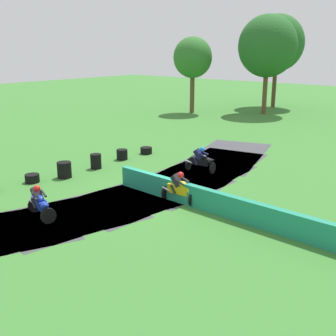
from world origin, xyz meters
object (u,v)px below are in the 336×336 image
Objects in this scene: tire_stack_mid_a at (32,178)px; tire_stack_far at (96,161)px; motorcycle_lead_blue at (40,202)px; motorcycle_trailing_black at (201,160)px; tire_stack_extra_b at (146,150)px; motorcycle_chase_yellow at (180,188)px; tire_stack_mid_b at (64,170)px; tire_stack_extra_a at (122,155)px.

tire_stack_far is (0.50, 3.59, 0.20)m from tire_stack_mid_a.
motorcycle_lead_blue is 9.06m from motorcycle_trailing_black.
tire_stack_mid_a is 0.97× the size of tire_stack_extra_b.
motorcycle_chase_yellow is at bearing 57.49° from motorcycle_lead_blue.
motorcycle_lead_blue reaches higher than tire_stack_extra_b.
tire_stack_mid_a is (-7.24, -2.39, -0.46)m from motorcycle_chase_yellow.
motorcycle_lead_blue is 4.86m from tire_stack_mid_a.
tire_stack_mid_b is 1.00× the size of tire_stack_far.
motorcycle_lead_blue is at bearing -29.10° from tire_stack_mid_a.
motorcycle_trailing_black reaches higher than tire_stack_mid_a.
motorcycle_chase_yellow reaches higher than motorcycle_lead_blue.
tire_stack_far is at bearing 91.48° from tire_stack_mid_b.
tire_stack_mid_b is at bearing 133.65° from motorcycle_lead_blue.
motorcycle_lead_blue is at bearing -96.60° from motorcycle_trailing_black.
tire_stack_far reaches higher than tire_stack_extra_a.
motorcycle_lead_blue reaches higher than tire_stack_mid_b.
motorcycle_chase_yellow reaches higher than tire_stack_far.
tire_stack_mid_a and tire_stack_extra_b have the same top height.
tire_stack_mid_b is at bearing -88.52° from tire_stack_far.
tire_stack_far is 1.26× the size of tire_stack_extra_a.
motorcycle_chase_yellow is at bearing -10.14° from tire_stack_far.
tire_stack_far is (-4.76, -3.06, -0.26)m from motorcycle_trailing_black.
motorcycle_trailing_black is 2.11× the size of tire_stack_mid_b.
tire_stack_extra_b is (0.33, 7.76, 0.00)m from tire_stack_mid_a.
motorcycle_chase_yellow is 7.64m from tire_stack_mid_a.
motorcycle_chase_yellow is 4.70m from motorcycle_trailing_black.
tire_stack_extra_b is (-4.93, 1.11, -0.46)m from motorcycle_trailing_black.
tire_stack_mid_b is 6.28m from tire_stack_extra_b.
motorcycle_lead_blue is 9.11m from tire_stack_extra_a.
motorcycle_trailing_black is (1.04, 9.00, 0.00)m from motorcycle_lead_blue.
tire_stack_extra_a is at bearing -170.67° from motorcycle_trailing_black.
tire_stack_extra_b is at bearing 167.35° from motorcycle_trailing_black.
motorcycle_lead_blue reaches higher than tire_stack_far.
tire_stack_far is at bearing -147.28° from motorcycle_trailing_black.
motorcycle_trailing_black is 5.67m from tire_stack_far.
motorcycle_lead_blue is 2.48× the size of tire_stack_mid_a.
tire_stack_mid_b reaches higher than tire_stack_extra_b.
tire_stack_far is at bearing -82.58° from tire_stack_extra_a.
tire_stack_mid_b is (-6.69, -0.90, -0.26)m from motorcycle_chase_yellow.
tire_stack_extra_b is at bearing 142.14° from motorcycle_chase_yellow.
motorcycle_chase_yellow is at bearing -26.04° from tire_stack_extra_a.
tire_stack_mid_a is (-4.22, 2.35, -0.46)m from motorcycle_lead_blue.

